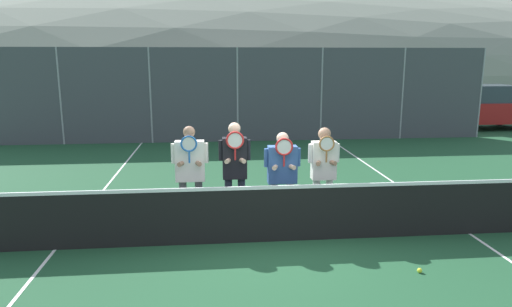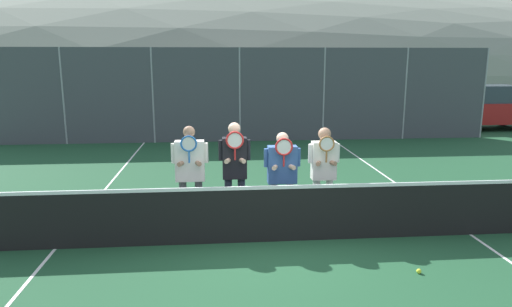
% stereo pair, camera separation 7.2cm
% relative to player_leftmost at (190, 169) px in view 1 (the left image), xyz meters
% --- Properties ---
extents(ground_plane, '(120.00, 120.00, 0.00)m').
position_rel_player_leftmost_xyz_m(ground_plane, '(1.31, -0.70, -1.07)').
color(ground_plane, '#1E4C2D').
extents(hill_distant, '(128.67, 71.48, 25.02)m').
position_rel_player_leftmost_xyz_m(hill_distant, '(1.31, 58.03, -1.07)').
color(hill_distant, gray).
rests_on(hill_distant, ground_plane).
extents(clubhouse_building, '(20.40, 5.50, 3.36)m').
position_rel_player_leftmost_xyz_m(clubhouse_building, '(3.06, 16.27, 0.63)').
color(clubhouse_building, beige).
rests_on(clubhouse_building, ground_plane).
extents(fence_back, '(18.16, 0.06, 3.29)m').
position_rel_player_leftmost_xyz_m(fence_back, '(1.31, 8.52, 0.58)').
color(fence_back, gray).
rests_on(fence_back, ground_plane).
extents(tennis_net, '(9.13, 0.09, 1.04)m').
position_rel_player_leftmost_xyz_m(tennis_net, '(1.31, -0.70, -0.58)').
color(tennis_net, gray).
rests_on(tennis_net, ground_plane).
extents(court_line_left_sideline, '(0.05, 16.00, 0.01)m').
position_rel_player_leftmost_xyz_m(court_line_left_sideline, '(-2.08, 2.30, -1.06)').
color(court_line_left_sideline, white).
rests_on(court_line_left_sideline, ground_plane).
extents(court_line_right_sideline, '(0.05, 16.00, 0.01)m').
position_rel_player_leftmost_xyz_m(court_line_right_sideline, '(4.70, 2.30, -1.06)').
color(court_line_right_sideline, white).
rests_on(court_line_right_sideline, ground_plane).
extents(player_leftmost, '(0.63, 0.34, 1.81)m').
position_rel_player_leftmost_xyz_m(player_leftmost, '(0.00, 0.00, 0.00)').
color(player_leftmost, '#56565B').
rests_on(player_leftmost, ground_plane).
extents(player_center_left, '(0.55, 0.34, 1.86)m').
position_rel_player_leftmost_xyz_m(player_center_left, '(0.76, -0.00, 0.02)').
color(player_center_left, '#232838').
rests_on(player_center_left, ground_plane).
extents(player_center_right, '(0.63, 0.34, 1.69)m').
position_rel_player_leftmost_xyz_m(player_center_right, '(1.57, -0.09, -0.06)').
color(player_center_right, white).
rests_on(player_center_right, ground_plane).
extents(player_rightmost, '(0.55, 0.34, 1.75)m').
position_rel_player_leftmost_xyz_m(player_rightmost, '(2.31, -0.01, -0.03)').
color(player_rightmost, white).
rests_on(player_rightmost, ground_plane).
extents(car_far_left, '(4.11, 1.90, 1.76)m').
position_rel_player_leftmost_xyz_m(car_far_left, '(-3.08, 10.81, -0.17)').
color(car_far_left, silver).
rests_on(car_far_left, ground_plane).
extents(car_left_of_center, '(4.36, 2.05, 1.86)m').
position_rel_player_leftmost_xyz_m(car_left_of_center, '(1.65, 10.67, -0.13)').
color(car_left_of_center, navy).
rests_on(car_left_of_center, ground_plane).
extents(car_center, '(4.79, 1.98, 1.86)m').
position_rel_player_leftmost_xyz_m(car_center, '(6.71, 10.73, -0.12)').
color(car_center, navy).
rests_on(car_center, ground_plane).
extents(car_right_of_center, '(4.22, 1.93, 1.83)m').
position_rel_player_leftmost_xyz_m(car_right_of_center, '(11.71, 10.45, -0.14)').
color(car_right_of_center, maroon).
rests_on(car_right_of_center, ground_plane).
extents(tennis_ball_on_court, '(0.07, 0.07, 0.07)m').
position_rel_player_leftmost_xyz_m(tennis_ball_on_court, '(3.21, -2.00, -1.03)').
color(tennis_ball_on_court, '#CCDB33').
rests_on(tennis_ball_on_court, ground_plane).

